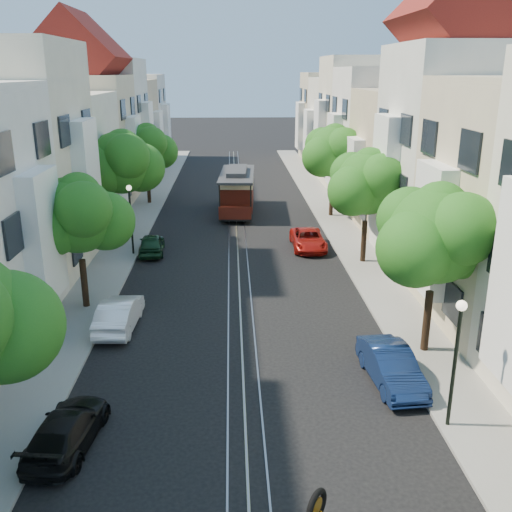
{
  "coord_description": "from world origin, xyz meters",
  "views": [
    {
      "loc": [
        -0.33,
        -10.98,
        10.61
      ],
      "look_at": [
        0.79,
        14.79,
        2.2
      ],
      "focal_mm": 40.0,
      "sensor_mm": 36.0,
      "label": 1
    }
  ],
  "objects": [
    {
      "name": "cable_car",
      "position": [
        0.11,
        32.71,
        1.86
      ],
      "size": [
        2.97,
        8.28,
        3.13
      ],
      "rotation": [
        0.0,
        0.0,
        -0.05
      ],
      "color": "black",
      "rests_on": "ground"
    },
    {
      "name": "townhouses_east",
      "position": [
        11.87,
        27.91,
        5.18
      ],
      "size": [
        7.75,
        72.0,
        12.0
      ],
      "color": "beige",
      "rests_on": "ground"
    },
    {
      "name": "rail_slot",
      "position": [
        0.0,
        28.0,
        0.01
      ],
      "size": [
        0.06,
        80.0,
        0.02
      ],
      "primitive_type": "cube",
      "color": "gray",
      "rests_on": "ground"
    },
    {
      "name": "tree_e_c",
      "position": [
        7.26,
        19.98,
        4.6
      ],
      "size": [
        4.84,
        3.99,
        6.52
      ],
      "color": "black",
      "rests_on": "ground"
    },
    {
      "name": "tree_w_b",
      "position": [
        -7.14,
        13.98,
        4.4
      ],
      "size": [
        4.72,
        3.87,
        6.27
      ],
      "color": "black",
      "rests_on": "ground"
    },
    {
      "name": "tree_e_d",
      "position": [
        7.26,
        30.98,
        4.87
      ],
      "size": [
        5.01,
        4.16,
        6.85
      ],
      "color": "black",
      "rests_on": "ground"
    },
    {
      "name": "lamp_east",
      "position": [
        6.3,
        4.0,
        2.85
      ],
      "size": [
        0.32,
        0.32,
        4.16
      ],
      "color": "black",
      "rests_on": "ground"
    },
    {
      "name": "parked_car_e_mid",
      "position": [
        5.23,
        6.72,
        0.66
      ],
      "size": [
        1.76,
        4.12,
        1.32
      ],
      "primitive_type": "imported",
      "rotation": [
        0.0,
        0.0,
        0.09
      ],
      "color": "#0D1D42",
      "rests_on": "ground"
    },
    {
      "name": "sidewalk_east",
      "position": [
        7.25,
        28.0,
        0.06
      ],
      "size": [
        2.5,
        80.0,
        0.12
      ],
      "primitive_type": "cube",
      "color": "gray",
      "rests_on": "ground"
    },
    {
      "name": "tree_w_d",
      "position": [
        -7.14,
        35.98,
        4.6
      ],
      "size": [
        4.84,
        3.99,
        6.52
      ],
      "color": "black",
      "rests_on": "ground"
    },
    {
      "name": "townhouses_west",
      "position": [
        -11.87,
        27.91,
        5.08
      ],
      "size": [
        7.75,
        72.0,
        11.76
      ],
      "color": "silver",
      "rests_on": "ground"
    },
    {
      "name": "sidewalk_west",
      "position": [
        -7.25,
        28.0,
        0.06
      ],
      "size": [
        2.5,
        80.0,
        0.12
      ],
      "primitive_type": "cube",
      "color": "gray",
      "rests_on": "ground"
    },
    {
      "name": "parked_car_w_near",
      "position": [
        -5.26,
        3.57,
        0.57
      ],
      "size": [
        2.06,
        4.12,
        1.15
      ],
      "primitive_type": "imported",
      "rotation": [
        0.0,
        0.0,
        3.03
      ],
      "color": "black",
      "rests_on": "ground"
    },
    {
      "name": "ground",
      "position": [
        0.0,
        28.0,
        0.0
      ],
      "size": [
        200.0,
        200.0,
        0.0
      ],
      "primitive_type": "plane",
      "color": "black",
      "rests_on": "ground"
    },
    {
      "name": "tree_e_b",
      "position": [
        7.26,
        8.98,
        4.73
      ],
      "size": [
        4.93,
        4.08,
        6.68
      ],
      "color": "black",
      "rests_on": "ground"
    },
    {
      "name": "parked_car_w_mid",
      "position": [
        -5.23,
        11.73,
        0.67
      ],
      "size": [
        1.58,
        4.12,
        1.34
      ],
      "primitive_type": "imported",
      "rotation": [
        0.0,
        0.0,
        3.1
      ],
      "color": "white",
      "rests_on": "ground"
    },
    {
      "name": "parked_car_w_far",
      "position": [
        -5.22,
        22.3,
        0.62
      ],
      "size": [
        1.71,
        3.72,
        1.23
      ],
      "primitive_type": "imported",
      "rotation": [
        0.0,
        0.0,
        3.21
      ],
      "color": "#15341E",
      "rests_on": "ground"
    },
    {
      "name": "lamp_west",
      "position": [
        -6.3,
        22.0,
        2.85
      ],
      "size": [
        0.32,
        0.32,
        4.16
      ],
      "color": "black",
      "rests_on": "ground"
    },
    {
      "name": "parked_car_e_far",
      "position": [
        4.4,
        22.88,
        0.6
      ],
      "size": [
        2.01,
        4.31,
        1.2
      ],
      "primitive_type": "imported",
      "rotation": [
        0.0,
        0.0,
        0.0
      ],
      "color": "#9B130E",
      "rests_on": "ground"
    },
    {
      "name": "tree_w_c",
      "position": [
        -7.14,
        24.98,
        5.07
      ],
      "size": [
        5.13,
        4.28,
        7.09
      ],
      "color": "black",
      "rests_on": "ground"
    },
    {
      "name": "rail_left",
      "position": [
        -0.55,
        28.0,
        0.01
      ],
      "size": [
        0.06,
        80.0,
        0.02
      ],
      "primitive_type": "cube",
      "color": "gray",
      "rests_on": "ground"
    },
    {
      "name": "rail_right",
      "position": [
        0.55,
        28.0,
        0.01
      ],
      "size": [
        0.06,
        80.0,
        0.02
      ],
      "primitive_type": "cube",
      "color": "gray",
      "rests_on": "ground"
    },
    {
      "name": "lane_line",
      "position": [
        0.0,
        28.0,
        0.0
      ],
      "size": [
        0.08,
        80.0,
        0.01
      ],
      "primitive_type": "cube",
      "color": "tan",
      "rests_on": "ground"
    }
  ]
}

